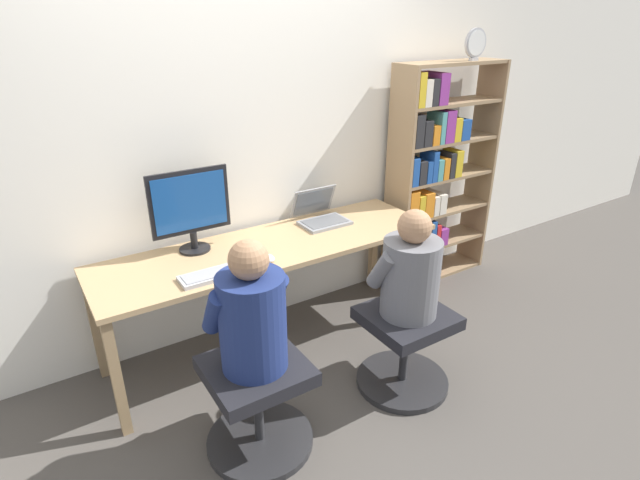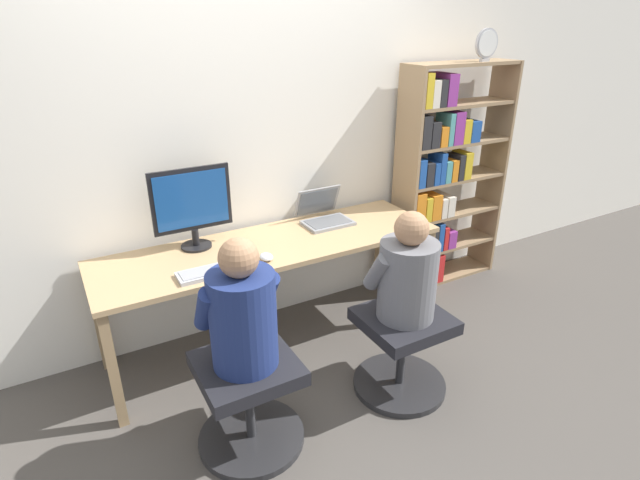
# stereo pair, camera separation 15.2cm
# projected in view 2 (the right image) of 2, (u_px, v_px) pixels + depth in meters

# --- Properties ---
(ground_plane) EXTENTS (14.00, 14.00, 0.00)m
(ground_plane) POSITION_uv_depth(u_px,v_px,m) (298.00, 367.00, 3.03)
(ground_plane) COLOR #4C4742
(wall_back) EXTENTS (10.00, 0.05, 2.60)m
(wall_back) POSITION_uv_depth(u_px,v_px,m) (243.00, 133.00, 3.04)
(wall_back) COLOR white
(wall_back) RESTS_ON ground_plane
(desk) EXTENTS (2.09, 0.62, 0.71)m
(desk) POSITION_uv_depth(u_px,v_px,m) (273.00, 253.00, 3.02)
(desk) COLOR tan
(desk) RESTS_ON ground_plane
(desktop_monitor) EXTENTS (0.46, 0.18, 0.48)m
(desktop_monitor) POSITION_uv_depth(u_px,v_px,m) (192.00, 206.00, 2.83)
(desktop_monitor) COLOR black
(desktop_monitor) RESTS_ON desk
(laptop) EXTENTS (0.31, 0.29, 0.22)m
(laptop) POSITION_uv_depth(u_px,v_px,m) (324.00, 215.00, 3.28)
(laptop) COLOR gray
(laptop) RESTS_ON desk
(keyboard) EXTENTS (0.43, 0.14, 0.03)m
(keyboard) POSITION_uv_depth(u_px,v_px,m) (218.00, 270.00, 2.64)
(keyboard) COLOR #B2B2B7
(keyboard) RESTS_ON desk
(computer_mouse_by_keyboard) EXTENTS (0.07, 0.10, 0.04)m
(computer_mouse_by_keyboard) POSITION_uv_depth(u_px,v_px,m) (266.00, 257.00, 2.78)
(computer_mouse_by_keyboard) COLOR silver
(computer_mouse_by_keyboard) RESTS_ON desk
(office_chair_left) EXTENTS (0.53, 0.53, 0.48)m
(office_chair_left) POSITION_uv_depth(u_px,v_px,m) (249.00, 399.00, 2.40)
(office_chair_left) COLOR #262628
(office_chair_left) RESTS_ON ground_plane
(office_chair_right) EXTENTS (0.53, 0.53, 0.48)m
(office_chair_right) POSITION_uv_depth(u_px,v_px,m) (402.00, 348.00, 2.77)
(office_chair_right) COLOR #262628
(office_chair_right) RESTS_ON ground_plane
(person_at_monitor) EXTENTS (0.37, 0.32, 0.63)m
(person_at_monitor) POSITION_uv_depth(u_px,v_px,m) (242.00, 312.00, 2.21)
(person_at_monitor) COLOR navy
(person_at_monitor) RESTS_ON office_chair_left
(person_at_laptop) EXTENTS (0.38, 0.31, 0.59)m
(person_at_laptop) POSITION_uv_depth(u_px,v_px,m) (407.00, 274.00, 2.58)
(person_at_laptop) COLOR slate
(person_at_laptop) RESTS_ON office_chair_right
(bookshelf) EXTENTS (0.90, 0.27, 1.67)m
(bookshelf) POSITION_uv_depth(u_px,v_px,m) (440.00, 182.00, 3.71)
(bookshelf) COLOR #997A56
(bookshelf) RESTS_ON ground_plane
(desk_clock) EXTENTS (0.20, 0.03, 0.22)m
(desk_clock) POSITION_uv_depth(u_px,v_px,m) (487.00, 44.00, 3.38)
(desk_clock) COLOR #B2B2B7
(desk_clock) RESTS_ON bookshelf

